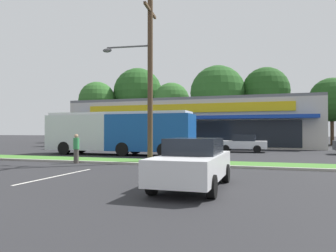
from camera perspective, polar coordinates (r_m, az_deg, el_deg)
The scene contains 16 objects.
grass_median at distance 19.38m, azimuth -9.99°, elevation -6.08°, with size 56.00×2.20×0.12m, color #427A2D.
curb_lip at distance 18.31m, azimuth -11.77°, elevation -6.38°, with size 56.00×0.24×0.12m, color #99968C.
parking_stripe_2 at distance 13.73m, azimuth -19.06°, elevation -8.41°, with size 0.12×4.80×0.01m, color silver.
storefront_building at distance 39.57m, azimuth 4.69°, elevation 0.43°, with size 28.24×12.26×5.51m.
tree_far_left at distance 54.44m, azimuth -12.53°, elevation 4.53°, with size 6.04×6.04×10.02m.
tree_left at distance 54.66m, azimuth -5.41°, elevation 5.99°, with size 8.13×8.13×12.48m.
tree_mid_left at distance 49.94m, azimuth 0.62°, elevation 4.49°, with size 5.65×5.65×9.38m.
tree_mid at distance 46.93m, azimuth 8.87°, elevation 5.82°, with size 7.94×7.94×11.31m.
tree_mid_right at distance 47.38m, azimuth 17.03°, elevation 6.01°, with size 6.61×6.61×10.83m.
tree_right at distance 46.89m, azimuth 27.18°, elevation 4.17°, with size 5.74×5.74×8.78m.
utility_pole at distance 18.49m, azimuth -3.66°, elevation 8.99°, with size 3.07×2.40×9.29m.
city_bus at distance 24.80m, azimuth -8.76°, elevation -1.02°, with size 11.63×2.69×3.25m.
car_0 at distance 28.47m, azimuth 13.15°, elevation -3.01°, with size 4.17×1.95×1.51m.
car_2 at distance 10.29m, azimuth 4.54°, elevation -6.49°, with size 1.92×4.62×1.57m.
car_4 at distance 33.55m, azimuth -16.73°, elevation -2.69°, with size 4.39×1.95×1.48m.
pedestrian_by_pole at distance 18.72m, azimuth -16.04°, elevation -3.89°, with size 0.33×0.33×1.64m.
Camera 1 is at (8.94, -3.10, 1.80)m, focal length 34.20 mm.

